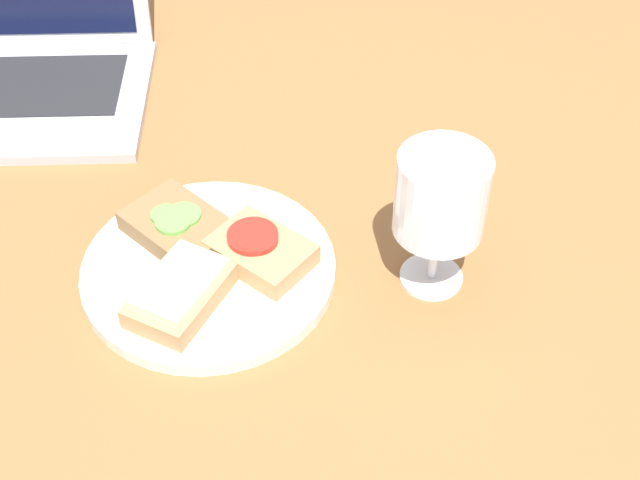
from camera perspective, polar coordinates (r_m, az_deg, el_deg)
wooden_table at (r=90.79cm, az=-3.27°, el=-1.13°), size 140.00×140.00×3.00cm
plate at (r=87.05cm, az=-7.12°, el=-1.92°), size 24.62×24.62×1.42cm
sandwich_with_tomato at (r=85.63cm, az=-3.85°, el=-0.62°), size 11.45×11.15×2.87cm
sandwich_with_cucumber at (r=89.06cm, az=-9.02°, el=0.84°), size 12.67×12.66×2.58cm
sandwich_with_cheese at (r=82.54cm, az=-8.91°, el=-3.28°), size 10.62×12.15×3.12cm
wine_glass at (r=80.23cm, az=7.73°, el=2.51°), size 8.41×8.41×14.84cm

